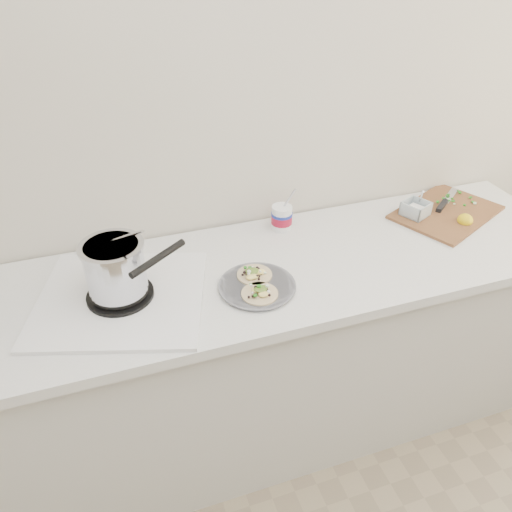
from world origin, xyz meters
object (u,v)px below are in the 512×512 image
object	(u,v)px
taco_plate	(257,284)
tub	(283,215)
stove	(117,279)
cutboard	(444,210)

from	to	relation	value
taco_plate	tub	xyz separation A→B (m)	(0.22, 0.34, 0.05)
stove	tub	bearing A→B (deg)	37.70
cutboard	tub	bearing A→B (deg)	146.60
stove	tub	size ratio (longest dim) A/B	3.42
taco_plate	tub	size ratio (longest dim) A/B	1.39
stove	cutboard	world-z (taller)	stove
taco_plate	cutboard	size ratio (longest dim) A/B	0.50
cutboard	stove	bearing A→B (deg)	161.36
tub	cutboard	xyz separation A→B (m)	(0.69, -0.10, -0.05)
stove	taco_plate	bearing A→B (deg)	6.25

